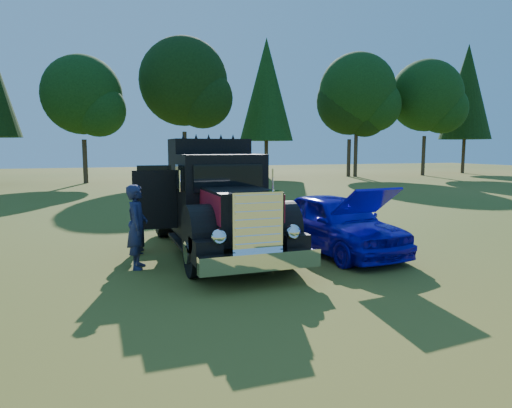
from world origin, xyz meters
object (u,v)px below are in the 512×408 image
object	(u,v)px
spectator_near	(137,227)
diamond_t_truck	(217,205)
spectator_far	(140,222)
hotrod_coupe	(336,223)

from	to	relation	value
spectator_near	diamond_t_truck	bearing A→B (deg)	-54.24
diamond_t_truck	spectator_near	world-z (taller)	diamond_t_truck
diamond_t_truck	spectator_near	xyz separation A→B (m)	(-2.12, -0.91, -0.31)
diamond_t_truck	spectator_near	distance (m)	2.33
diamond_t_truck	spectator_near	size ratio (longest dim) A/B	3.70
spectator_far	spectator_near	bearing A→B (deg)	-176.56
hotrod_coupe	spectator_near	world-z (taller)	spectator_near
diamond_t_truck	spectator_far	size ratio (longest dim) A/B	4.35
spectator_near	spectator_far	distance (m)	1.63
diamond_t_truck	hotrod_coupe	size ratio (longest dim) A/B	1.51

